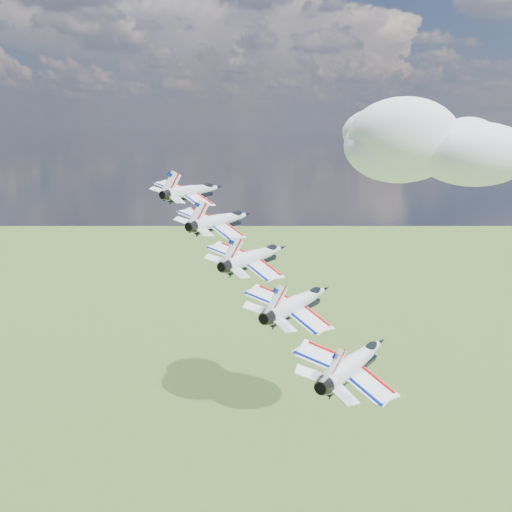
% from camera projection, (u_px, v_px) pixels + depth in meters
% --- Properties ---
extents(cloud_far, '(69.26, 54.42, 27.21)m').
position_uv_depth(cloud_far, '(430.00, 139.00, 249.40)').
color(cloud_far, white).
extents(jet_0, '(18.41, 20.97, 8.57)m').
position_uv_depth(jet_0, '(194.00, 191.00, 105.77)').
color(jet_0, white).
extents(jet_1, '(18.41, 20.97, 8.57)m').
position_uv_depth(jet_1, '(222.00, 220.00, 95.75)').
color(jet_1, white).
extents(jet_2, '(18.41, 20.97, 8.57)m').
position_uv_depth(jet_2, '(256.00, 256.00, 85.74)').
color(jet_2, white).
extents(jet_3, '(18.41, 20.97, 8.57)m').
position_uv_depth(jet_3, '(299.00, 302.00, 75.72)').
color(jet_3, white).
extents(jet_4, '(18.41, 20.97, 8.57)m').
position_uv_depth(jet_4, '(355.00, 361.00, 65.70)').
color(jet_4, white).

